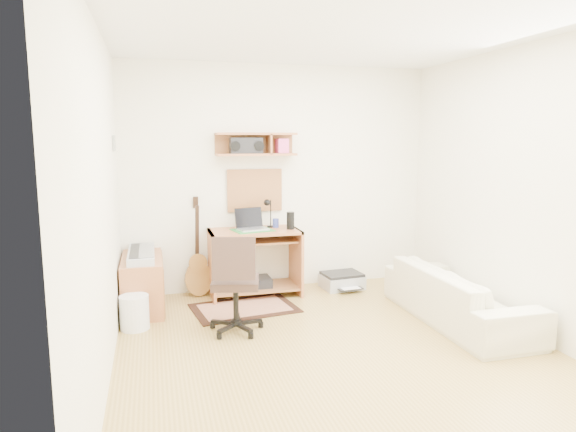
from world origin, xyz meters
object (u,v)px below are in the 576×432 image
object	(u,v)px
task_chair	(236,282)
printer	(342,281)
cabinet	(143,283)
desk	(255,263)
sofa	(458,286)

from	to	relation	value
task_chair	printer	bearing A→B (deg)	48.23
cabinet	printer	bearing A→B (deg)	4.27
desk	sofa	world-z (taller)	desk
cabinet	desk	bearing A→B (deg)	8.15
desk	printer	xyz separation A→B (m)	(1.05, -0.01, -0.29)
task_chair	desk	bearing A→B (deg)	82.11
cabinet	printer	world-z (taller)	cabinet
task_chair	printer	size ratio (longest dim) A/B	2.01
task_chair	sofa	size ratio (longest dim) A/B	0.52
desk	task_chair	size ratio (longest dim) A/B	1.07
task_chair	cabinet	distance (m)	1.22
printer	cabinet	bearing A→B (deg)	179.00
sofa	desk	bearing A→B (deg)	52.48
desk	sofa	distance (m)	2.19
printer	sofa	world-z (taller)	sofa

